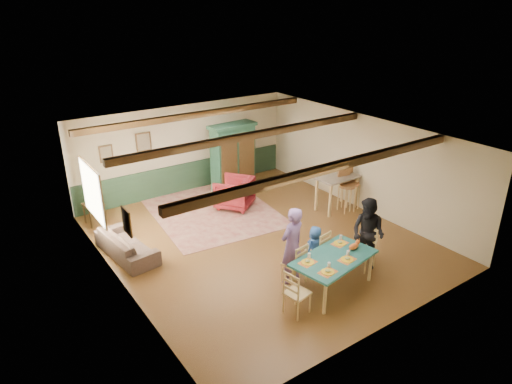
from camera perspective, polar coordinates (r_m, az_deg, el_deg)
floor at (r=11.50m, az=0.52°, el=-6.00°), size 8.00×8.00×0.00m
wall_back at (r=14.17m, az=-8.87°, el=5.35°), size 7.00×0.02×2.70m
wall_left at (r=9.52m, az=-16.99°, el=-4.43°), size 0.02×8.00×2.70m
wall_right at (r=13.12m, az=13.15°, el=3.57°), size 0.02×8.00×2.70m
ceiling at (r=10.47m, az=0.57°, el=7.05°), size 7.00×8.00×0.02m
wainscot_back at (r=14.45m, az=-8.62°, el=1.93°), size 6.95×0.03×0.90m
ceiling_beam_front at (r=8.81m, az=9.25°, el=3.03°), size 6.95×0.16×0.16m
ceiling_beam_mid at (r=10.81m, az=-0.67°, el=7.07°), size 6.95×0.16×0.16m
ceiling_beam_back at (r=12.97m, az=-7.21°, el=9.59°), size 6.95×0.16×0.16m
window_left at (r=10.95m, az=-19.85°, el=-0.00°), size 0.06×1.60×1.30m
picture_left_wall at (r=8.83m, az=-15.84°, el=-3.59°), size 0.04×0.42×0.52m
picture_back_a at (r=13.53m, az=-13.88°, el=6.10°), size 0.45×0.04×0.55m
picture_back_b at (r=13.25m, az=-18.23°, el=4.57°), size 0.38×0.04×0.48m
dining_table at (r=9.66m, az=9.59°, el=-9.94°), size 1.93×1.29×0.74m
dining_chair_far_left at (r=9.70m, az=4.80°, el=-8.83°), size 0.49×0.50×0.94m
dining_chair_far_right at (r=10.24m, az=7.71°, el=-7.13°), size 0.49×0.50×0.94m
dining_chair_end_left at (r=8.85m, az=5.18°, el=-12.33°), size 0.50×0.49×0.94m
dining_chair_end_right at (r=10.44m, az=13.34°, el=-6.95°), size 0.50×0.49×0.94m
person_man at (r=9.55m, az=4.51°, el=-6.70°), size 0.68×0.51×1.71m
person_woman at (r=10.35m, az=13.80°, el=-5.08°), size 0.75×0.89×1.63m
person_child at (r=10.27m, az=7.37°, el=-6.85°), size 0.53×0.40×0.99m
cat at (r=9.78m, az=12.13°, el=-6.59°), size 0.37×0.20×0.18m
place_setting_near_left at (r=8.94m, az=8.98°, el=-9.61°), size 0.44×0.36×0.11m
place_setting_near_center at (r=9.40m, az=11.34°, el=-8.05°), size 0.44×0.36×0.11m
place_setting_far_left at (r=9.19m, az=6.48°, el=-8.49°), size 0.44×0.36×0.11m
place_setting_far_right at (r=9.96m, az=10.45°, el=-6.10°), size 0.44×0.36×0.11m
area_rug at (r=13.02m, az=-5.39°, el=-2.44°), size 3.55×4.08×0.01m
armoire at (r=14.18m, az=-2.90°, el=4.36°), size 1.52×0.69×2.11m
armchair at (r=13.10m, az=-2.73°, el=-0.10°), size 1.35×1.35×0.89m
sofa at (r=11.14m, az=-15.88°, el=-6.33°), size 0.96×2.00×0.56m
end_table at (r=12.93m, az=-19.53°, el=-2.57°), size 0.52×0.52×0.58m
table_lamp at (r=12.71m, az=-19.86°, el=-0.32°), size 0.33×0.33×0.53m
counter_table at (r=13.15m, az=10.02°, el=-0.09°), size 1.23×0.74×1.00m
bar_stool_left at (r=13.03m, az=11.32°, el=0.14°), size 0.49×0.53×1.24m
bar_stool_right at (r=13.23m, az=11.82°, el=0.46°), size 0.44×0.48×1.23m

